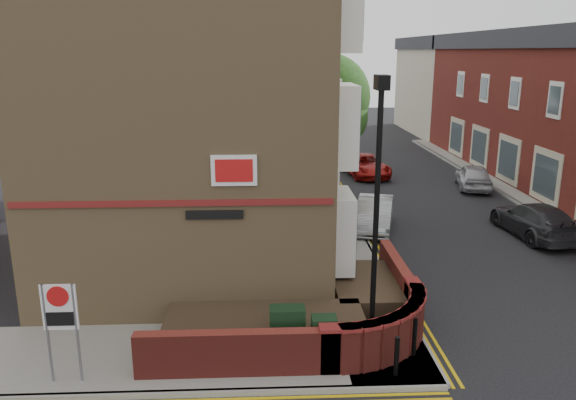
% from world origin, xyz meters
% --- Properties ---
extents(ground, '(120.00, 120.00, 0.00)m').
position_xyz_m(ground, '(0.00, 0.00, 0.00)').
color(ground, black).
rests_on(ground, ground).
extents(pavement_corner, '(13.00, 3.00, 0.12)m').
position_xyz_m(pavement_corner, '(-3.50, 1.50, 0.06)').
color(pavement_corner, gray).
rests_on(pavement_corner, ground).
extents(pavement_main, '(2.00, 32.00, 0.12)m').
position_xyz_m(pavement_main, '(2.00, 16.00, 0.06)').
color(pavement_main, gray).
rests_on(pavement_main, ground).
extents(pavement_far, '(4.00, 40.00, 0.12)m').
position_xyz_m(pavement_far, '(13.00, 13.00, 0.06)').
color(pavement_far, gray).
rests_on(pavement_far, ground).
extents(kerb_side, '(13.00, 0.15, 0.12)m').
position_xyz_m(kerb_side, '(-3.50, 0.00, 0.06)').
color(kerb_side, gray).
rests_on(kerb_side, ground).
extents(kerb_main_near, '(0.15, 32.00, 0.12)m').
position_xyz_m(kerb_main_near, '(3.00, 16.00, 0.06)').
color(kerb_main_near, gray).
rests_on(kerb_main_near, ground).
extents(kerb_main_far, '(0.15, 40.00, 0.12)m').
position_xyz_m(kerb_main_far, '(11.00, 13.00, 0.06)').
color(kerb_main_far, gray).
rests_on(kerb_main_far, ground).
extents(yellow_lines_main, '(0.28, 32.00, 0.01)m').
position_xyz_m(yellow_lines_main, '(3.25, 16.00, 0.01)').
color(yellow_lines_main, gold).
rests_on(yellow_lines_main, ground).
extents(corner_building, '(8.95, 10.40, 13.60)m').
position_xyz_m(corner_building, '(-2.84, 8.00, 6.23)').
color(corner_building, '#987951').
rests_on(corner_building, ground).
extents(garden_wall, '(6.80, 6.00, 1.20)m').
position_xyz_m(garden_wall, '(0.00, 2.50, 0.00)').
color(garden_wall, maroon).
rests_on(garden_wall, ground).
extents(lamppost, '(0.25, 0.50, 6.30)m').
position_xyz_m(lamppost, '(1.60, 1.20, 3.34)').
color(lamppost, black).
rests_on(lamppost, pavement_corner).
extents(utility_cabinet_large, '(0.80, 0.45, 1.20)m').
position_xyz_m(utility_cabinet_large, '(-0.30, 1.30, 0.72)').
color(utility_cabinet_large, black).
rests_on(utility_cabinet_large, pavement_corner).
extents(utility_cabinet_small, '(0.55, 0.40, 1.10)m').
position_xyz_m(utility_cabinet_small, '(0.50, 1.00, 0.67)').
color(utility_cabinet_small, black).
rests_on(utility_cabinet_small, pavement_corner).
extents(bollard_near, '(0.11, 0.11, 0.90)m').
position_xyz_m(bollard_near, '(2.00, 0.40, 0.57)').
color(bollard_near, black).
rests_on(bollard_near, pavement_corner).
extents(bollard_far, '(0.11, 0.11, 0.90)m').
position_xyz_m(bollard_far, '(2.60, 1.20, 0.57)').
color(bollard_far, black).
rests_on(bollard_far, pavement_corner).
extents(zone_sign, '(0.72, 0.07, 2.20)m').
position_xyz_m(zone_sign, '(-5.00, 0.50, 1.64)').
color(zone_sign, slate).
rests_on(zone_sign, pavement_corner).
extents(far_terrace, '(5.40, 30.40, 8.00)m').
position_xyz_m(far_terrace, '(14.50, 17.00, 4.04)').
color(far_terrace, maroon).
rests_on(far_terrace, ground).
extents(far_terrace_cream, '(5.40, 12.40, 8.00)m').
position_xyz_m(far_terrace_cream, '(14.50, 38.00, 4.05)').
color(far_terrace_cream, beige).
rests_on(far_terrace_cream, ground).
extents(tree_near, '(3.64, 3.65, 6.70)m').
position_xyz_m(tree_near, '(2.00, 14.05, 4.70)').
color(tree_near, '#382B1E').
rests_on(tree_near, pavement_main).
extents(tree_mid, '(4.03, 4.03, 7.42)m').
position_xyz_m(tree_mid, '(2.00, 22.05, 5.20)').
color(tree_mid, '#382B1E').
rests_on(tree_mid, pavement_main).
extents(tree_far, '(3.81, 3.81, 7.00)m').
position_xyz_m(tree_far, '(2.00, 30.05, 4.91)').
color(tree_far, '#382B1E').
rests_on(tree_far, pavement_main).
extents(traffic_light_assembly, '(0.20, 0.16, 4.20)m').
position_xyz_m(traffic_light_assembly, '(2.40, 25.00, 2.78)').
color(traffic_light_assembly, black).
rests_on(traffic_light_assembly, pavement_main).
extents(silver_car_near, '(2.27, 4.06, 1.27)m').
position_xyz_m(silver_car_near, '(3.60, 10.95, 0.63)').
color(silver_car_near, '#979B9E').
rests_on(silver_car_near, ground).
extents(red_car_main, '(2.59, 4.59, 1.21)m').
position_xyz_m(red_car_main, '(5.00, 20.74, 0.61)').
color(red_car_main, '#9C1311').
rests_on(red_car_main, ground).
extents(grey_car_far, '(2.14, 4.58, 1.29)m').
position_xyz_m(grey_car_far, '(9.52, 9.79, 0.65)').
color(grey_car_far, '#28282C').
rests_on(grey_car_far, ground).
extents(silver_car_far, '(2.31, 4.05, 1.30)m').
position_xyz_m(silver_car_far, '(10.01, 17.49, 0.65)').
color(silver_car_far, '#A5A7AD').
rests_on(silver_car_far, ground).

